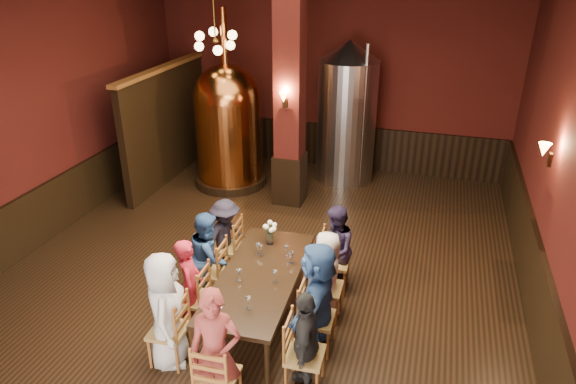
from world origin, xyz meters
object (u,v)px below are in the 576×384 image
(person_1, at_px, (190,285))
(copper_kettle, at_px, (228,124))
(steel_vessel, at_px, (347,113))
(person_0, at_px, (166,310))
(person_2, at_px, (209,257))
(dining_table, at_px, (259,278))
(rose_vase, at_px, (270,229))

(person_1, relative_size, copper_kettle, 0.36)
(steel_vessel, bearing_deg, person_0, -98.67)
(person_2, bearing_deg, person_1, 163.34)
(steel_vessel, bearing_deg, dining_table, -91.60)
(person_0, bearing_deg, steel_vessel, -28.88)
(dining_table, height_order, copper_kettle, copper_kettle)
(person_0, relative_size, rose_vase, 4.22)
(dining_table, xyz_separation_m, person_2, (-0.86, 0.29, 0.00))
(dining_table, relative_size, rose_vase, 6.78)
(dining_table, bearing_deg, steel_vessel, 86.02)
(dining_table, bearing_deg, person_0, -130.36)
(dining_table, height_order, person_2, person_2)
(steel_vessel, distance_m, rose_vase, 4.46)
(steel_vessel, bearing_deg, person_2, -101.57)
(copper_kettle, relative_size, rose_vase, 10.23)
(person_2, xyz_separation_m, copper_kettle, (-1.32, 3.93, 0.65))
(dining_table, xyz_separation_m, rose_vase, (-0.12, 0.80, 0.30))
(dining_table, relative_size, person_2, 1.76)
(rose_vase, bearing_deg, person_0, -110.58)
(steel_vessel, height_order, rose_vase, steel_vessel)
(dining_table, distance_m, person_2, 0.91)
(person_2, distance_m, steel_vessel, 5.09)
(steel_vessel, bearing_deg, person_1, -99.97)
(person_1, bearing_deg, copper_kettle, -6.36)
(person_2, relative_size, rose_vase, 3.85)
(person_1, height_order, rose_vase, person_1)
(copper_kettle, bearing_deg, dining_table, -62.70)
(dining_table, height_order, person_1, person_1)
(person_1, bearing_deg, person_2, -20.32)
(copper_kettle, xyz_separation_m, steel_vessel, (2.33, 0.99, 0.17))
(person_2, distance_m, rose_vase, 0.94)
(person_0, bearing_deg, copper_kettle, -5.58)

